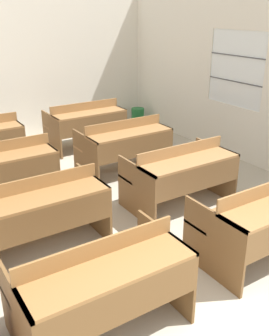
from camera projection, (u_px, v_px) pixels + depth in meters
name	position (u px, v px, depth m)	size (l,w,h in m)	color
wall_right_with_window	(253.00, 78.00, 6.22)	(0.06, 6.54, 2.82)	white
bench_front_left	(101.00, 282.00, 3.06)	(1.34, 0.83, 0.84)	brown
bench_front_right	(264.00, 217.00, 3.99)	(1.34, 0.83, 0.84)	brown
bench_second_left	(40.00, 209.00, 4.15)	(1.34, 0.83, 0.84)	brown
bench_second_right	(181.00, 172.00, 5.07)	(1.34, 0.83, 0.84)	brown
bench_third_left	(2.00, 169.00, 5.18)	(1.34, 0.83, 0.84)	brown
bench_third_right	(124.00, 143.00, 6.13)	(1.34, 0.83, 0.84)	brown
bench_back_right	(86.00, 123.00, 7.23)	(1.34, 0.83, 0.84)	brown
wastepaper_bin	(138.00, 116.00, 8.73)	(0.28, 0.28, 0.36)	#1E6B33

